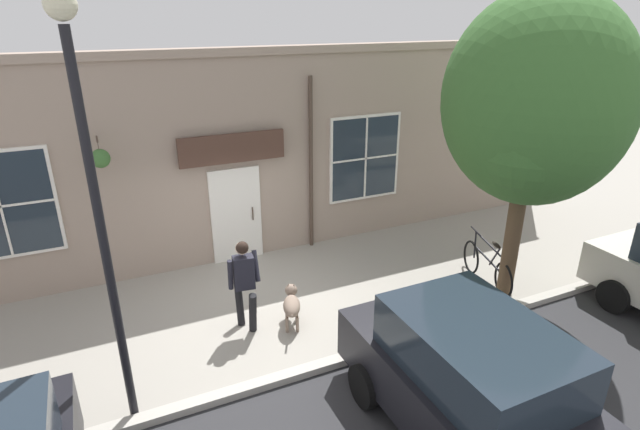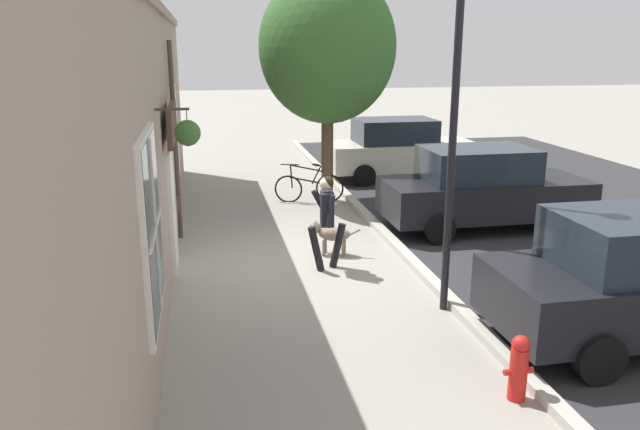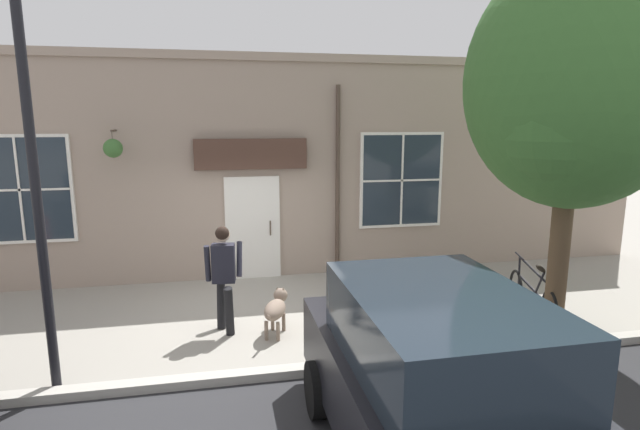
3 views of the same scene
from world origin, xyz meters
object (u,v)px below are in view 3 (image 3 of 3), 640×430
(street_tree_by_curb, at_px, (574,87))
(pedestrian_walking, at_px, (224,269))
(dog_on_leash, at_px, (276,308))
(parked_car_mid_block, at_px, (445,395))
(leaning_bicycle, at_px, (531,298))
(street_lamp, at_px, (26,97))

(street_tree_by_curb, bearing_deg, pedestrian_walking, -102.25)
(dog_on_leash, height_order, parked_car_mid_block, parked_car_mid_block)
(leaning_bicycle, bearing_deg, pedestrian_walking, -96.17)
(leaning_bicycle, height_order, parked_car_mid_block, parked_car_mid_block)
(pedestrian_walking, xyz_separation_m, street_tree_by_curb, (1.06, 4.87, 2.67))
(leaning_bicycle, relative_size, street_lamp, 0.32)
(dog_on_leash, bearing_deg, parked_car_mid_block, 17.11)
(leaning_bicycle, xyz_separation_m, street_lamp, (0.85, -6.88, 3.07))
(leaning_bicycle, distance_m, street_lamp, 7.58)
(pedestrian_walking, relative_size, street_tree_by_curb, 0.30)
(pedestrian_walking, relative_size, parked_car_mid_block, 0.39)
(pedestrian_walking, relative_size, street_lamp, 0.31)
(pedestrian_walking, distance_m, dog_on_leash, 0.98)
(parked_car_mid_block, xyz_separation_m, street_lamp, (-2.35, -3.84, 2.57))
(street_tree_by_curb, bearing_deg, leaning_bicycle, -179.83)
(street_tree_by_curb, xyz_separation_m, leaning_bicycle, (-0.53, -0.00, -3.28))
(pedestrian_walking, bearing_deg, street_lamp, -55.57)
(street_lamp, bearing_deg, street_tree_by_curb, 92.66)
(pedestrian_walking, xyz_separation_m, leaning_bicycle, (0.53, 4.87, -0.62))
(parked_car_mid_block, bearing_deg, pedestrian_walking, -153.79)
(pedestrian_walking, bearing_deg, leaning_bicycle, 83.83)
(parked_car_mid_block, distance_m, street_lamp, 5.19)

